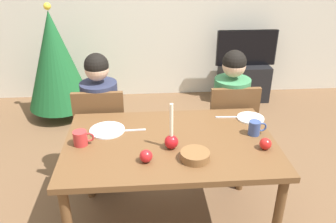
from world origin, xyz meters
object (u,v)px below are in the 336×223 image
(chair_right, at_px, (230,125))
(tv, at_px, (247,48))
(apple_by_left_plate, at_px, (265,144))
(chair_left, at_px, (102,130))
(dining_table, at_px, (170,151))
(bowl_walnuts, at_px, (195,156))
(apple_near_candle, at_px, (146,156))
(mug_right, at_px, (255,128))
(person_right_child, at_px, (229,118))
(candle_centerpiece, at_px, (171,139))
(tv_stand, at_px, (243,82))
(mug_left, at_px, (81,138))
(person_left_child, at_px, (102,122))
(plate_right, at_px, (251,118))
(plate_left, at_px, (107,130))
(christmas_tree, at_px, (55,60))

(chair_right, distance_m, tv, 1.81)
(apple_by_left_plate, bearing_deg, chair_left, 146.31)
(dining_table, xyz_separation_m, tv, (1.18, 2.30, 0.04))
(bowl_walnuts, height_order, apple_near_candle, apple_near_candle)
(mug_right, xyz_separation_m, bowl_walnuts, (-0.45, -0.27, -0.02))
(chair_left, relative_size, person_right_child, 0.77)
(dining_table, relative_size, candle_centerpiece, 4.48)
(tv_stand, bearing_deg, bowl_walnuts, -112.61)
(mug_left, height_order, bowl_walnuts, mug_left)
(candle_centerpiece, bearing_deg, dining_table, 89.83)
(apple_near_candle, relative_size, apple_by_left_plate, 1.04)
(person_left_child, bearing_deg, person_right_child, 0.00)
(candle_centerpiece, height_order, apple_near_candle, candle_centerpiece)
(person_left_child, height_order, tv, person_left_child)
(dining_table, distance_m, bowl_walnuts, 0.28)
(candle_centerpiece, xyz_separation_m, plate_right, (0.63, 0.36, -0.06))
(plate_left, distance_m, mug_left, 0.23)
(person_left_child, xyz_separation_m, bowl_walnuts, (0.66, -0.86, 0.21))
(tv_stand, xyz_separation_m, apple_by_left_plate, (-0.59, -2.44, 0.55))
(bowl_walnuts, bearing_deg, tv_stand, 67.39)
(tv_stand, bearing_deg, mug_right, -104.90)
(chair_left, bearing_deg, candle_centerpiece, -52.67)
(tv_stand, distance_m, apple_near_candle, 2.92)
(chair_right, xyz_separation_m, mug_right, (0.02, -0.56, 0.29))
(mug_right, distance_m, apple_by_left_plate, 0.19)
(tv, bearing_deg, apple_near_candle, -118.08)
(christmas_tree, relative_size, candle_centerpiece, 4.34)
(plate_right, bearing_deg, candle_centerpiece, -150.27)
(bowl_walnuts, bearing_deg, apple_near_candle, -179.54)
(person_left_child, bearing_deg, mug_right, -28.18)
(apple_near_candle, height_order, apple_by_left_plate, apple_near_candle)
(chair_left, height_order, plate_right, chair_left)
(plate_left, relative_size, apple_by_left_plate, 3.22)
(apple_near_candle, bearing_deg, person_right_child, 49.79)
(dining_table, bearing_deg, person_left_child, 129.54)
(candle_centerpiece, bearing_deg, chair_right, 50.60)
(chair_left, distance_m, plate_left, 0.51)
(plate_right, bearing_deg, tv_stand, 74.61)
(chair_left, distance_m, bowl_walnuts, 1.10)
(tv_stand, height_order, apple_by_left_plate, apple_by_left_plate)
(person_left_child, relative_size, person_right_child, 1.00)
(candle_centerpiece, xyz_separation_m, mug_left, (-0.58, 0.09, -0.02))
(candle_centerpiece, bearing_deg, tv_stand, 63.59)
(chair_left, bearing_deg, plate_right, -16.18)
(tv, height_order, plate_right, tv)
(mug_right, bearing_deg, dining_table, -175.68)
(chair_left, xyz_separation_m, bowl_walnuts, (0.66, -0.83, 0.26))
(dining_table, distance_m, apple_near_candle, 0.31)
(dining_table, distance_m, chair_left, 0.82)
(chair_right, xyz_separation_m, plate_right, (0.06, -0.33, 0.24))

